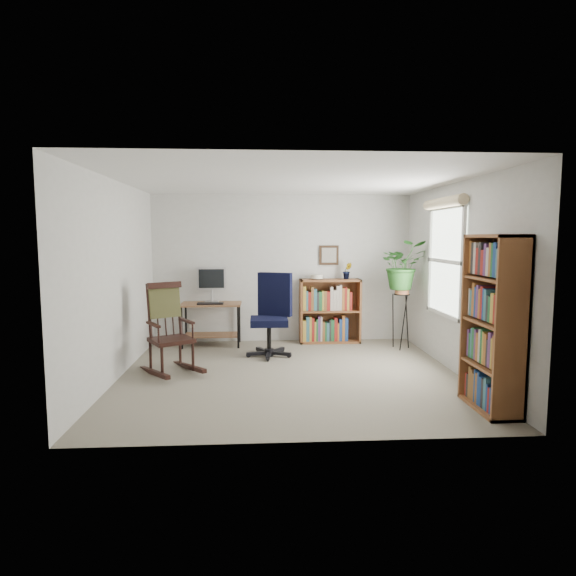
{
  "coord_description": "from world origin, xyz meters",
  "views": [
    {
      "loc": [
        -0.38,
        -5.87,
        1.72
      ],
      "look_at": [
        0.0,
        0.4,
        1.05
      ],
      "focal_mm": 30.0,
      "sensor_mm": 36.0,
      "label": 1
    }
  ],
  "objects": [
    {
      "name": "wall_right",
      "position": [
        2.1,
        0.0,
        1.2
      ],
      "size": [
        0.0,
        4.0,
        2.4
      ],
      "primitive_type": "cube",
      "color": "silver",
      "rests_on": "ground"
    },
    {
      "name": "rocking_chair",
      "position": [
        -1.49,
        0.17,
        0.58
      ],
      "size": [
        1.03,
        1.17,
        1.16
      ],
      "primitive_type": null,
      "rotation": [
        0.0,
        0.0,
        0.54
      ],
      "color": "black",
      "rests_on": "floor"
    },
    {
      "name": "plant_stand",
      "position": [
        1.8,
        1.31,
        0.5
      ],
      "size": [
        0.28,
        0.28,
        0.99
      ],
      "primitive_type": null,
      "rotation": [
        0.0,
        0.0,
        -0.02
      ],
      "color": "black",
      "rests_on": "floor"
    },
    {
      "name": "monitor",
      "position": [
        -1.14,
        1.84,
        0.96
      ],
      "size": [
        0.46,
        0.16,
        0.56
      ],
      "primitive_type": null,
      "color": "#B1B0B5",
      "rests_on": "desk"
    },
    {
      "name": "wall_back",
      "position": [
        0.0,
        2.0,
        1.2
      ],
      "size": [
        4.2,
        0.0,
        2.4
      ],
      "primitive_type": "cube",
      "color": "silver",
      "rests_on": "ground"
    },
    {
      "name": "office_chair",
      "position": [
        -0.24,
        0.96,
        0.61
      ],
      "size": [
        0.87,
        0.87,
        1.22
      ],
      "primitive_type": null,
      "rotation": [
        0.0,
        0.0,
        -0.4
      ],
      "color": "black",
      "rests_on": "floor"
    },
    {
      "name": "framed_picture",
      "position": [
        0.77,
        1.97,
        1.42
      ],
      "size": [
        0.32,
        0.04,
        0.32
      ],
      "primitive_type": null,
      "color": "black",
      "rests_on": "wall_back"
    },
    {
      "name": "keyboard",
      "position": [
        -1.14,
        1.58,
        0.69
      ],
      "size": [
        0.4,
        0.15,
        0.02
      ],
      "primitive_type": "cube",
      "color": "black",
      "rests_on": "desk"
    },
    {
      "name": "wall_left",
      "position": [
        -2.1,
        0.0,
        1.2
      ],
      "size": [
        0.0,
        4.0,
        2.4
      ],
      "primitive_type": "cube",
      "color": "silver",
      "rests_on": "ground"
    },
    {
      "name": "window",
      "position": [
        2.06,
        0.3,
        1.4
      ],
      "size": [
        0.12,
        1.2,
        1.5
      ],
      "primitive_type": null,
      "color": "silver",
      "rests_on": "wall_right"
    },
    {
      "name": "desk",
      "position": [
        -1.14,
        1.7,
        0.34
      ],
      "size": [
        0.94,
        0.52,
        0.68
      ],
      "primitive_type": null,
      "color": "#8B5D3D",
      "rests_on": "floor"
    },
    {
      "name": "tall_bookshelf",
      "position": [
        1.92,
        -1.32,
        0.87
      ],
      "size": [
        0.33,
        0.76,
        1.75
      ],
      "primitive_type": null,
      "color": "brown",
      "rests_on": "floor"
    },
    {
      "name": "low_bookshelf",
      "position": [
        0.77,
        1.82,
        0.52
      ],
      "size": [
        0.98,
        0.33,
        1.04
      ],
      "primitive_type": null,
      "color": "brown",
      "rests_on": "floor"
    },
    {
      "name": "floor",
      "position": [
        0.0,
        0.0,
        0.0
      ],
      "size": [
        4.2,
        4.0,
        0.0
      ],
      "primitive_type": "cube",
      "color": "gray",
      "rests_on": "ground"
    },
    {
      "name": "ceiling",
      "position": [
        0.0,
        0.0,
        2.4
      ],
      "size": [
        4.2,
        4.0,
        0.0
      ],
      "primitive_type": "cube",
      "color": "silver",
      "rests_on": "ground"
    },
    {
      "name": "spider_plant",
      "position": [
        1.8,
        1.31,
        1.65
      ],
      "size": [
        1.69,
        1.88,
        1.46
      ],
      "primitive_type": "imported",
      "color": "#266122",
      "rests_on": "plant_stand"
    },
    {
      "name": "potted_plant_small",
      "position": [
        1.05,
        1.83,
        1.09
      ],
      "size": [
        0.13,
        0.24,
        0.11
      ],
      "primitive_type": "imported",
      "color": "#266122",
      "rests_on": "low_bookshelf"
    },
    {
      "name": "wall_front",
      "position": [
        0.0,
        -2.0,
        1.2
      ],
      "size": [
        4.2,
        0.0,
        2.4
      ],
      "primitive_type": "cube",
      "color": "silver",
      "rests_on": "ground"
    }
  ]
}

